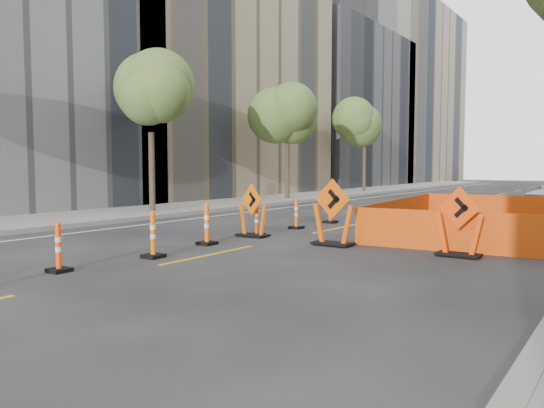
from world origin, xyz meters
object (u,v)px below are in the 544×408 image
Objects in this scene: channelizer_3 at (58,247)px; chevron_sign_center at (333,212)px; channelizer_5 at (207,224)px; channelizer_7 at (296,213)px; channelizer_8 at (330,208)px; channelizer_4 at (153,234)px; chevron_sign_right at (459,222)px; channelizer_6 at (257,219)px; chevron_sign_left at (253,210)px.

chevron_sign_center reaches higher than channelizer_3.
chevron_sign_center is at bearing 65.63° from channelizer_3.
channelizer_5 is 1.08× the size of channelizer_7.
channelizer_8 is 0.63× the size of chevron_sign_center.
channelizer_7 is 0.59× the size of chevron_sign_center.
channelizer_5 is at bearing 98.43° from channelizer_4.
channelizer_5 reaches higher than channelizer_7.
channelizer_5 is 3.16m from chevron_sign_center.
chevron_sign_right is at bearing 46.51° from channelizer_3.
channelizer_7 is at bearing 92.38° from channelizer_4.
channelizer_5 is 1.13× the size of channelizer_6.
chevron_sign_left is 0.89× the size of chevron_sign_center.
channelizer_4 is at bearing -87.62° from channelizer_7.
chevron_sign_center is at bearing -43.00° from channelizer_7.
channelizer_5 is 0.63× the size of chevron_sign_center.
chevron_sign_right reaches higher than channelizer_3.
chevron_sign_left is at bearing 93.84° from channelizer_4.
chevron_sign_center is (2.62, -0.36, 0.36)m from channelizer_6.
chevron_sign_left reaches higher than channelizer_7.
chevron_sign_right is at bearing -22.10° from channelizer_7.
chevron_sign_right reaches higher than channelizer_5.
channelizer_3 is at bearing -90.28° from channelizer_7.
channelizer_7 is at bearing 89.32° from channelizer_5.
channelizer_7 is 0.64× the size of chevron_sign_right.
channelizer_4 is 3.93m from chevron_sign_left.
channelizer_6 is (0.02, 6.18, -0.01)m from channelizer_3.
channelizer_3 is at bearing -98.22° from channelizer_4.
channelizer_4 is at bearing -86.15° from channelizer_6.
channelizer_3 is 0.63× the size of chevron_sign_left.
channelizer_7 is at bearing 107.26° from chevron_sign_left.
chevron_sign_left is 5.62m from chevron_sign_right.
channelizer_4 is 6.19m from channelizer_7.
channelizer_6 is at bearing 177.10° from chevron_sign_center.
channelizer_3 is 6.40m from chevron_sign_center.
channelizer_3 is 8.24m from channelizer_7.
channelizer_4 reaches higher than channelizer_6.
channelizer_7 is at bearing 89.72° from channelizer_3.
chevron_sign_left reaches higher than channelizer_6.
chevron_sign_left is at bearing -91.21° from channelizer_8.
channelizer_6 is 0.56× the size of chevron_sign_center.
channelizer_6 is 4.12m from channelizer_8.
chevron_sign_left is (-0.09, -4.33, 0.22)m from channelizer_8.
channelizer_7 is 6.06m from chevron_sign_right.
chevron_sign_left reaches higher than channelizer_4.
channelizer_4 is at bearing 81.78° from channelizer_3.
channelizer_8 reaches higher than channelizer_4.
channelizer_7 is 3.57m from chevron_sign_center.
channelizer_4 is 0.97× the size of channelizer_8.
channelizer_3 is 0.90× the size of channelizer_8.
channelizer_8 is at bearing 88.76° from channelizer_5.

